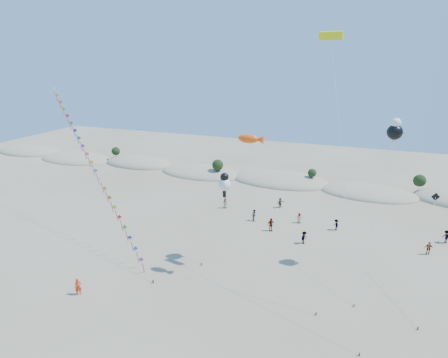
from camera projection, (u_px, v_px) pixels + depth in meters
The scene contains 10 objects.
ground at pixel (159, 339), 31.45m from camera, with size 160.00×160.00×0.00m, color #7F7057.
dune_ridge at pixel (285, 181), 71.16m from camera, with size 145.30×11.49×5.57m.
kite_train at pixel (92, 164), 47.24m from camera, with size 24.21×14.16×19.05m.
fish_kite at pixel (251, 139), 36.61m from camera, with size 9.38×5.16×15.44m.
cartoon_kite_low at pixel (224, 183), 41.44m from camera, with size 2.59×3.36×10.50m.
cartoon_kite_high at pixel (395, 131), 38.03m from camera, with size 3.04×9.75×16.78m.
parafoil_kite at pixel (332, 42), 35.01m from camera, with size 6.72×13.09×24.94m.
dark_kite at pixel (431, 233), 36.35m from camera, with size 1.74×9.98×9.53m.
flyer_foreground at pixel (78, 287), 37.12m from camera, with size 0.66×0.43×1.80m, color red.
beachgoers at pixel (315, 223), 51.62m from camera, with size 31.47×12.14×1.88m.
Camera 1 is at (14.26, -22.08, 22.60)m, focal length 30.00 mm.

